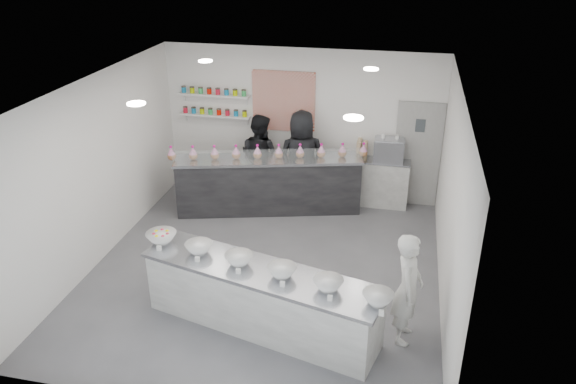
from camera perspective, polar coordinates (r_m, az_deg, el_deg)
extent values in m
plane|color=#515156|center=(9.20, -2.36, -7.89)|extent=(6.00, 6.00, 0.00)
plane|color=white|center=(7.97, -2.75, 10.48)|extent=(6.00, 6.00, 0.00)
plane|color=white|center=(11.20, 1.34, 6.91)|extent=(5.50, 0.00, 5.50)
plane|color=white|center=(9.51, -18.81, 2.06)|extent=(0.00, 6.00, 6.00)
plane|color=white|center=(8.27, 16.24, -1.08)|extent=(0.00, 6.00, 6.00)
cube|color=gray|center=(11.15, 12.99, 3.70)|extent=(0.88, 0.04, 2.10)
cube|color=#A32007|center=(11.11, -0.46, 9.19)|extent=(1.25, 0.03, 1.20)
cube|color=silver|center=(11.52, -7.41, 7.75)|extent=(1.45, 0.22, 0.04)
cube|color=silver|center=(11.40, -7.52, 9.76)|extent=(1.45, 0.22, 0.04)
cylinder|color=white|center=(7.56, -15.16, 8.67)|extent=(0.24, 0.24, 0.02)
cylinder|color=white|center=(6.78, 6.67, 7.51)|extent=(0.24, 0.24, 0.02)
cylinder|color=white|center=(9.87, -8.40, 13.03)|extent=(0.24, 0.24, 0.02)
cylinder|color=white|center=(9.29, 8.44, 12.26)|extent=(0.24, 0.24, 0.02)
cube|color=#9A9B96|center=(7.77, -2.77, -10.80)|extent=(3.47, 1.59, 0.92)
cube|color=black|center=(10.80, -1.97, 0.74)|extent=(3.58, 1.54, 1.09)
cube|color=white|center=(10.24, -2.00, 3.57)|extent=(3.37, 0.92, 0.30)
cube|color=#9A9B96|center=(11.20, 8.88, 0.97)|extent=(1.29, 0.41, 0.96)
cube|color=#93969E|center=(10.93, 10.22, 4.20)|extent=(0.57, 0.39, 0.43)
imported|color=silver|center=(7.55, 12.06, -9.58)|extent=(0.41, 0.60, 1.58)
imported|color=black|center=(11.21, -2.89, 3.54)|extent=(1.05, 0.94, 1.77)
imported|color=black|center=(10.86, 1.40, 3.32)|extent=(1.09, 0.88, 1.94)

